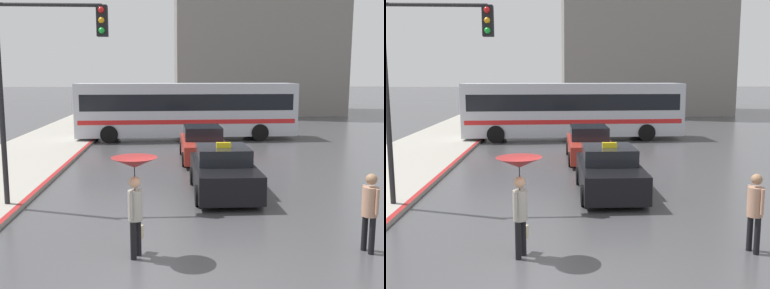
% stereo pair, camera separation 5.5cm
% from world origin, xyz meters
% --- Properties ---
extents(ground_plane, '(300.00, 300.00, 0.00)m').
position_xyz_m(ground_plane, '(0.00, 0.00, 0.00)').
color(ground_plane, '#424244').
extents(taxi, '(1.91, 4.12, 1.61)m').
position_xyz_m(taxi, '(1.30, 6.26, 0.67)').
color(taxi, black).
rests_on(taxi, ground_plane).
extents(sedan_red, '(1.91, 4.57, 1.46)m').
position_xyz_m(sedan_red, '(1.14, 12.00, 0.67)').
color(sedan_red, '#A52D23').
rests_on(sedan_red, ground_plane).
extents(city_bus, '(12.45, 3.02, 3.21)m').
position_xyz_m(city_bus, '(0.75, 18.51, 1.78)').
color(city_bus, '#B2B7C1').
rests_on(city_bus, ground_plane).
extents(pedestrian_with_umbrella, '(0.91, 0.91, 2.05)m').
position_xyz_m(pedestrian_with_umbrella, '(-1.08, 1.41, 1.59)').
color(pedestrian_with_umbrella, black).
rests_on(pedestrian_with_umbrella, ground_plane).
extents(pedestrian_man, '(0.39, 0.47, 1.66)m').
position_xyz_m(pedestrian_man, '(3.68, 1.39, 0.98)').
color(pedestrian_man, black).
rests_on(pedestrian_man, ground_plane).
extents(traffic_light, '(2.95, 0.38, 5.75)m').
position_xyz_m(traffic_light, '(-3.72, 5.04, 3.95)').
color(traffic_light, black).
rests_on(traffic_light, ground_plane).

